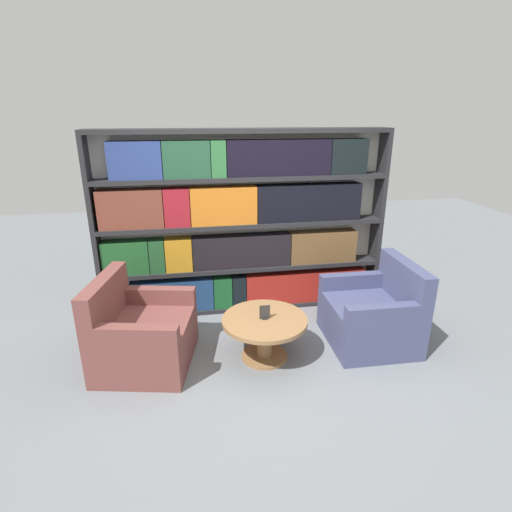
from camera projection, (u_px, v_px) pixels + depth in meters
name	position (u px, v px, depth m)	size (l,w,h in m)	color
ground_plane	(265.00, 368.00, 3.84)	(14.00, 14.00, 0.00)	slate
bookshelf	(242.00, 225.00, 4.71)	(3.39, 0.30, 2.16)	silver
armchair_left	(141.00, 335.00, 3.83)	(1.01, 1.06, 0.88)	brown
armchair_right	(373.00, 315.00, 4.20)	(0.86, 0.92, 0.88)	#42476B
coffee_table	(265.00, 330.00, 3.90)	(0.83, 0.83, 0.44)	olive
table_sign	(265.00, 313.00, 3.84)	(0.10, 0.06, 0.14)	black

